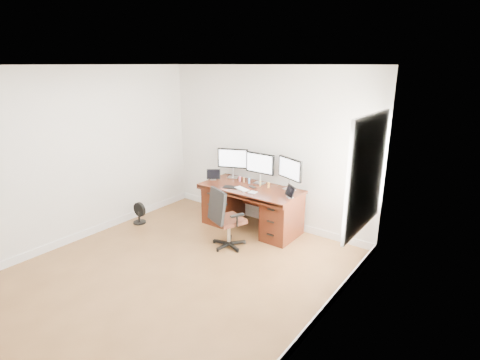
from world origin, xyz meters
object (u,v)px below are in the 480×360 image
Objects in this scene: floor_fan at (139,213)px; monitor_center at (260,164)px; desk at (252,206)px; keyboard at (242,189)px; office_chair at (226,228)px.

floor_fan is 0.69× the size of monitor_center.
monitor_center is at bearing 35.56° from floor_fan.
monitor_center is at bearing 90.00° from desk.
desk is 0.42m from keyboard.
floor_fan is at bearing -136.55° from keyboard.
floor_fan is at bearing -143.75° from monitor_center.
floor_fan is (-1.72, -1.01, -0.22)m from desk.
floor_fan is (-1.80, -0.22, -0.13)m from office_chair.
keyboard is at bearing 123.78° from office_chair.
monitor_center is at bearing 101.48° from keyboard.
office_chair is 1.29m from monitor_center.
office_chair reaches higher than floor_fan.
desk is 4.46× the size of floor_fan.
desk is at bearing 94.49° from keyboard.
floor_fan is at bearing -149.56° from desk.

